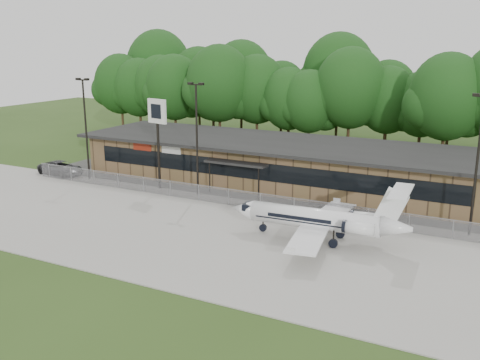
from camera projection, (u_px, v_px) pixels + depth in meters
The scene contains 12 objects.
ground at pixel (126, 273), 32.48m from camera, with size 160.00×160.00×0.00m, color #2D4619.
apron at pixel (195, 232), 39.36m from camera, with size 64.00×18.00×0.08m, color #9E9B93.
parking_lot at pixel (261, 194), 49.26m from camera, with size 50.00×9.00×0.06m, color #383835.
terminal at pixel (281, 162), 52.55m from camera, with size 41.00×11.65×4.30m.
fence at pixel (239, 199), 45.20m from camera, with size 46.00×0.04×1.52m.
treeline at pixel (338, 93), 66.78m from camera, with size 72.00×12.00×15.00m, color #133912, non-canonical shape.
light_pole_left at pixel (85, 121), 53.16m from camera, with size 1.55×0.30×10.23m.
light_pole_mid at pixel (197, 131), 47.41m from camera, with size 1.55×0.30×10.23m.
light_pole_right at pixel (478, 155), 37.23m from camera, with size 1.55×0.30×10.23m.
business_jet at pixel (321, 220), 37.21m from camera, with size 13.12×11.68×4.42m.
suv at pixel (61, 168), 56.34m from camera, with size 2.42×5.26×1.46m, color #323234.
pole_sign at pixel (157, 121), 49.49m from camera, with size 2.25×0.72×8.57m.
Camera 1 is at (19.90, -23.54, 13.58)m, focal length 40.00 mm.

